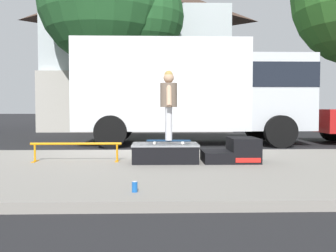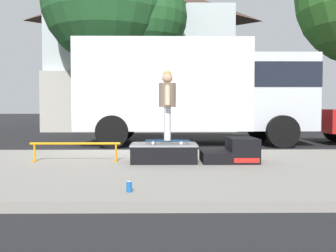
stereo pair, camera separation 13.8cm
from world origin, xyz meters
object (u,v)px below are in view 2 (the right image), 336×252
at_px(skate_box, 164,152).
at_px(skateboard, 167,141).
at_px(box_truck, 195,88).
at_px(skater_kid, 167,99).
at_px(soda_can, 129,187).
at_px(grind_rail, 75,147).
at_px(street_tree_neighbour, 116,4).
at_px(kicker_ramp, 234,152).

distance_m(skate_box, skateboard, 0.22).
relative_size(skateboard, box_truck, 0.11).
bearing_deg(skate_box, skater_kid, -33.48).
xyz_separation_m(skate_box, soda_can, (-0.41, -2.47, -0.12)).
height_order(grind_rail, street_tree_neighbour, street_tree_neighbour).
height_order(skateboard, street_tree_neighbour, street_tree_neighbour).
xyz_separation_m(grind_rail, skateboard, (1.68, -0.16, 0.12)).
relative_size(skater_kid, soda_can, 9.83).
bearing_deg(skater_kid, soda_can, -100.92).
height_order(skate_box, kicker_ramp, kicker_ramp).
distance_m(skater_kid, street_tree_neighbour, 10.58).
height_order(grind_rail, skateboard, skateboard).
xyz_separation_m(skateboard, box_truck, (0.89, 4.80, 1.19)).
xyz_separation_m(skater_kid, soda_can, (-0.47, -2.43, -1.07)).
distance_m(grind_rail, box_truck, 5.47).
bearing_deg(skater_kid, skate_box, 146.52).
bearing_deg(soda_can, grind_rail, 115.10).
relative_size(soda_can, box_truck, 0.02).
bearing_deg(box_truck, skateboard, -100.53).
height_order(skateboard, box_truck, box_truck).
relative_size(skate_box, soda_can, 9.32).
relative_size(grind_rail, soda_can, 13.09).
bearing_deg(skateboard, skate_box, 146.52).
xyz_separation_m(kicker_ramp, soda_can, (-1.67, -2.47, -0.12)).
height_order(skate_box, skateboard, skateboard).
relative_size(grind_rail, street_tree_neighbour, 0.20).
bearing_deg(street_tree_neighbour, box_truck, -57.64).
relative_size(grind_rail, skater_kid, 1.33).
height_order(soda_can, street_tree_neighbour, street_tree_neighbour).
bearing_deg(street_tree_neighbour, soda_can, -82.37).
bearing_deg(soda_can, box_truck, 79.34).
bearing_deg(soda_can, skateboard, 79.08).
xyz_separation_m(skate_box, grind_rail, (-1.62, 0.12, 0.09)).
distance_m(skater_kid, soda_can, 2.69).
height_order(skater_kid, soda_can, skater_kid).
relative_size(skateboard, soda_can, 6.28).
distance_m(skater_kid, box_truck, 4.91).
distance_m(box_truck, street_tree_neighbour, 6.70).
height_order(grind_rail, skater_kid, skater_kid).
distance_m(skate_box, soda_can, 2.51).
bearing_deg(skateboard, street_tree_neighbour, 102.29).
relative_size(kicker_ramp, box_truck, 0.14).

